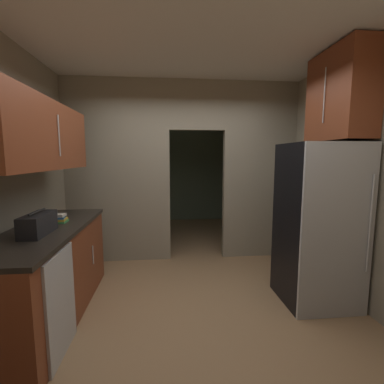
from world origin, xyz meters
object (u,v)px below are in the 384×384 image
Objects in this scene: refrigerator at (318,224)px; book_stack at (60,219)px; boombox at (38,224)px; dishwasher at (61,304)px.

book_stack is (-2.79, 0.18, 0.09)m from refrigerator.
boombox reaches higher than book_stack.
refrigerator is at bearing 5.37° from boombox.
dishwasher is at bearing -166.47° from refrigerator.
refrigerator reaches higher than dishwasher.
boombox is 0.45m from book_stack.
book_stack is (-0.26, 0.79, 0.54)m from dishwasher.
boombox is (-2.82, -0.26, 0.14)m from refrigerator.
book_stack is at bearing 86.35° from boombox.
book_stack is (0.03, 0.45, -0.05)m from boombox.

